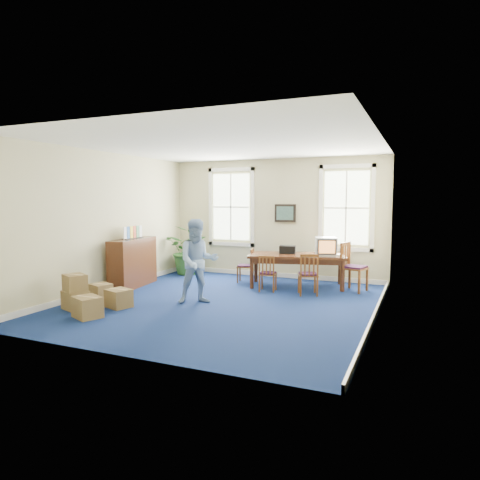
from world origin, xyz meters
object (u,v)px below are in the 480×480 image
at_px(potted_plant, 190,250).
at_px(cardboard_boxes, 86,291).
at_px(credenza, 133,261).
at_px(chair_near_left, 268,273).
at_px(crt_tv, 326,246).
at_px(conference_table, 297,270).
at_px(man, 198,261).

relative_size(potted_plant, cardboard_boxes, 1.10).
xyz_separation_m(potted_plant, cardboard_boxes, (0.08, -4.16, -0.33)).
relative_size(credenza, potted_plant, 1.14).
bearing_deg(chair_near_left, crt_tv, -153.34).
distance_m(conference_table, credenza, 4.00).
distance_m(chair_near_left, man, 1.93).
xyz_separation_m(conference_table, cardboard_boxes, (-3.17, -3.71, -0.04)).
xyz_separation_m(conference_table, man, (-1.40, -2.42, 0.47)).
relative_size(chair_near_left, potted_plant, 0.61).
height_order(chair_near_left, potted_plant, potted_plant).
height_order(conference_table, cardboard_boxes, conference_table).
bearing_deg(crt_tv, credenza, -177.75).
bearing_deg(chair_near_left, conference_table, -130.33).
distance_m(conference_table, potted_plant, 3.30).
bearing_deg(credenza, crt_tv, 13.52).
bearing_deg(credenza, conference_table, 16.25).
relative_size(chair_near_left, credenza, 0.53).
xyz_separation_m(man, credenza, (-2.27, 0.85, -0.24)).
distance_m(conference_table, man, 2.84).
height_order(crt_tv, chair_near_left, crt_tv).
bearing_deg(crt_tv, chair_near_left, -162.23).
relative_size(chair_near_left, cardboard_boxes, 0.67).
distance_m(credenza, cardboard_boxes, 2.20).
distance_m(man, credenza, 2.43).
relative_size(man, potted_plant, 1.25).
height_order(man, credenza, man).
bearing_deg(crt_tv, cardboard_boxes, -153.97).
relative_size(conference_table, crt_tv, 4.42).
xyz_separation_m(conference_table, credenza, (-3.67, -1.58, 0.23)).
relative_size(conference_table, man, 1.34).
bearing_deg(conference_table, cardboard_boxes, -144.74).
xyz_separation_m(crt_tv, potted_plant, (-3.93, 0.40, -0.31)).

